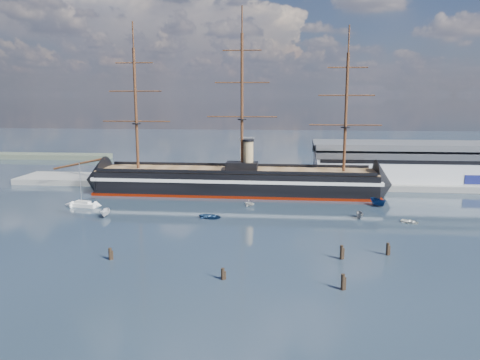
{
  "coord_description": "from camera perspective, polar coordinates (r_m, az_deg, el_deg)",
  "views": [
    {
      "loc": [
        15.6,
        -86.88,
        31.28
      ],
      "look_at": [
        4.26,
        35.0,
        9.0
      ],
      "focal_mm": 35.0,
      "sensor_mm": 36.0,
      "label": 1
    }
  ],
  "objects": [
    {
      "name": "sailboat",
      "position": [
        139.93,
        -18.54,
        -2.81
      ],
      "size": [
        8.18,
        4.1,
        12.58
      ],
      "rotation": [
        0.0,
        0.0,
        -0.24
      ],
      "color": "silver",
      "rests_on": "ground"
    },
    {
      "name": "motorboat_f",
      "position": [
        139.53,
        16.48,
        -3.07
      ],
      "size": [
        7.36,
        5.52,
        2.79
      ],
      "primitive_type": "imported",
      "rotation": [
        0.0,
        0.0,
        0.49
      ],
      "color": "navy",
      "rests_on": "ground"
    },
    {
      "name": "motorboat_c",
      "position": [
        124.79,
        14.39,
        -4.53
      ],
      "size": [
        5.0,
        1.97,
        1.98
      ],
      "primitive_type": "imported",
      "rotation": [
        0.0,
        0.0,
        -0.03
      ],
      "color": "slate",
      "rests_on": "ground"
    },
    {
      "name": "piling_far_right",
      "position": [
        98.42,
        17.52,
        -8.71
      ],
      "size": [
        0.64,
        0.64,
        3.21
      ],
      "primitive_type": "cylinder",
      "color": "black",
      "rests_on": "ground"
    },
    {
      "name": "ground",
      "position": [
        131.61,
        -1.65,
        -3.44
      ],
      "size": [
        600.0,
        600.0,
        0.0
      ],
      "primitive_type": "plane",
      "color": "#1A2630",
      "rests_on": "ground"
    },
    {
      "name": "motorboat_d",
      "position": [
        134.0,
        1.14,
        -3.19
      ],
      "size": [
        4.97,
        5.94,
        2.02
      ],
      "primitive_type": "imported",
      "rotation": [
        0.0,
        0.0,
        1.01
      ],
      "color": "silver",
      "rests_on": "ground"
    },
    {
      "name": "motorboat_e",
      "position": [
        123.73,
        20.01,
        -4.97
      ],
      "size": [
        2.47,
        2.85,
        1.27
      ],
      "primitive_type": "imported",
      "rotation": [
        0.0,
        0.0,
        0.95
      ],
      "color": "silver",
      "rests_on": "ground"
    },
    {
      "name": "piling_near_mid",
      "position": [
        82.34,
        -2.11,
        -12.02
      ],
      "size": [
        0.64,
        0.64,
        2.74
      ],
      "primitive_type": "cylinder",
      "color": "black",
      "rests_on": "ground"
    },
    {
      "name": "warship",
      "position": [
        150.33,
        -1.18,
        -0.13
      ],
      "size": [
        112.96,
        17.2,
        53.94
      ],
      "rotation": [
        0.0,
        0.0,
        -0.01
      ],
      "color": "black",
      "rests_on": "ground"
    },
    {
      "name": "motorboat_b",
      "position": [
        120.96,
        -3.59,
        -4.69
      ],
      "size": [
        2.47,
        3.93,
        1.71
      ],
      "primitive_type": "imported",
      "rotation": [
        0.0,
        0.0,
        1.27
      ],
      "color": "navy",
      "rests_on": "ground"
    },
    {
      "name": "warehouse",
      "position": [
        173.75,
        19.4,
        2.02
      ],
      "size": [
        63.0,
        21.0,
        11.6
      ],
      "color": "#B7BABC",
      "rests_on": "ground"
    },
    {
      "name": "piling_extra",
      "position": [
        80.03,
        12.38,
        -12.94
      ],
      "size": [
        0.64,
        0.64,
        3.42
      ],
      "primitive_type": "cylinder",
      "color": "black",
      "rests_on": "ground"
    },
    {
      "name": "piling_near_left",
      "position": [
        94.8,
        -15.51,
        -9.34
      ],
      "size": [
        0.64,
        0.64,
        3.06
      ],
      "primitive_type": "cylinder",
      "color": "black",
      "rests_on": "ground"
    },
    {
      "name": "quay_tower",
      "position": [
        161.82,
        0.8,
        2.67
      ],
      "size": [
        5.0,
        5.0,
        15.0
      ],
      "color": "silver",
      "rests_on": "ground"
    },
    {
      "name": "piling_near_right",
      "position": [
        93.79,
        12.25,
        -9.41
      ],
      "size": [
        0.64,
        0.64,
        3.51
      ],
      "primitive_type": "cylinder",
      "color": "black",
      "rests_on": "ground"
    },
    {
      "name": "motorboat_a",
      "position": [
        127.44,
        -16.06,
        -4.3
      ],
      "size": [
        6.22,
        2.98,
        2.39
      ],
      "primitive_type": "imported",
      "rotation": [
        0.0,
        0.0,
        0.14
      ],
      "color": "silver",
      "rests_on": "ground"
    },
    {
      "name": "quay",
      "position": [
        165.95,
        3.29,
        -0.57
      ],
      "size": [
        180.0,
        18.0,
        2.0
      ],
      "primitive_type": "cube",
      "color": "slate",
      "rests_on": "ground"
    }
  ]
}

